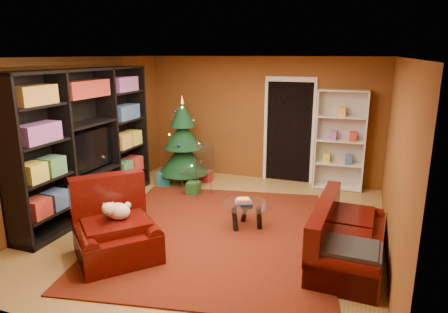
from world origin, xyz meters
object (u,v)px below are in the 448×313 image
(gift_box_green, at_px, (194,188))
(media_unit, at_px, (87,142))
(armchair, at_px, (116,228))
(acrylic_chair, at_px, (196,172))
(sofa, at_px, (350,232))
(rug, at_px, (216,233))
(dog, at_px, (118,211))
(gift_box_teal, at_px, (164,178))
(coffee_table, at_px, (246,216))
(gift_box_red, at_px, (206,176))
(white_bookshelf, at_px, (340,141))
(christmas_tree, at_px, (183,141))

(gift_box_green, bearing_deg, media_unit, -135.06)
(armchair, xyz_separation_m, acrylic_chair, (0.02, 2.57, 0.04))
(sofa, bearing_deg, acrylic_chair, 63.63)
(rug, height_order, dog, dog)
(dog, bearing_deg, media_unit, 91.76)
(acrylic_chair, bearing_deg, sofa, -10.02)
(media_unit, height_order, sofa, media_unit)
(gift_box_teal, distance_m, coffee_table, 2.67)
(gift_box_red, xyz_separation_m, white_bookshelf, (2.67, 0.48, 0.87))
(rug, relative_size, sofa, 2.07)
(rug, height_order, acrylic_chair, acrylic_chair)
(coffee_table, bearing_deg, acrylic_chair, 140.52)
(christmas_tree, xyz_separation_m, white_bookshelf, (3.07, 0.72, 0.09))
(gift_box_green, height_order, armchair, armchair)
(gift_box_red, xyz_separation_m, sofa, (3.04, -2.47, 0.28))
(gift_box_green, bearing_deg, armchair, -88.60)
(dog, height_order, sofa, sofa)
(rug, height_order, gift_box_red, gift_box_red)
(rug, distance_m, gift_box_green, 1.81)
(media_unit, bearing_deg, dog, -41.14)
(gift_box_teal, xyz_separation_m, dog, (0.88, -2.88, 0.50))
(white_bookshelf, bearing_deg, rug, -120.81)
(white_bookshelf, relative_size, dog, 5.09)
(gift_box_green, height_order, white_bookshelf, white_bookshelf)
(acrylic_chair, bearing_deg, white_bookshelf, 47.40)
(sofa, bearing_deg, rug, 88.27)
(rug, bearing_deg, media_unit, 176.28)
(christmas_tree, distance_m, acrylic_chair, 0.95)
(media_unit, relative_size, sofa, 1.71)
(gift_box_green, distance_m, sofa, 3.39)
(sofa, xyz_separation_m, acrylic_chair, (-2.88, 1.60, 0.07))
(media_unit, height_order, armchair, media_unit)
(christmas_tree, relative_size, acrylic_chair, 2.00)
(sofa, bearing_deg, white_bookshelf, 9.92)
(sofa, bearing_deg, media_unit, 88.68)
(christmas_tree, distance_m, white_bookshelf, 3.16)
(gift_box_teal, bearing_deg, acrylic_chair, -22.64)
(acrylic_chair, bearing_deg, gift_box_teal, 176.44)
(acrylic_chair, bearing_deg, dog, -71.36)
(rug, bearing_deg, armchair, -130.68)
(media_unit, relative_size, gift_box_red, 13.40)
(gift_box_green, xyz_separation_m, armchair, (0.06, -2.61, 0.31))
(christmas_tree, distance_m, armchair, 3.29)
(acrylic_chair, bearing_deg, christmas_tree, 150.91)
(gift_box_red, bearing_deg, media_unit, -120.01)
(rug, xyz_separation_m, white_bookshelf, (1.56, 2.80, 0.98))
(dog, xyz_separation_m, sofa, (2.90, 0.90, -0.24))
(gift_box_teal, relative_size, acrylic_chair, 0.29)
(media_unit, bearing_deg, gift_box_green, 44.59)
(media_unit, relative_size, christmas_tree, 1.71)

